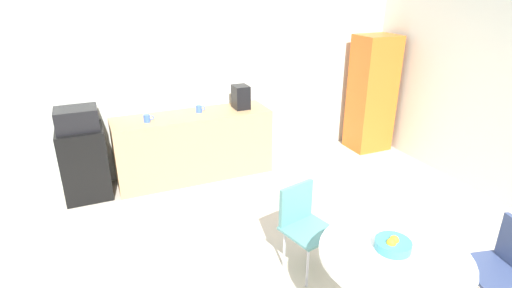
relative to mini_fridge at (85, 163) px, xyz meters
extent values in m
cube|color=silver|center=(1.69, 0.35, 0.85)|extent=(6.00, 0.10, 2.60)
cube|color=tan|center=(1.39, 0.00, 0.00)|extent=(2.08, 0.60, 0.90)
cube|color=black|center=(0.00, 0.00, 0.00)|extent=(0.54, 0.54, 0.90)
cube|color=black|center=(0.00, 0.00, 0.58)|extent=(0.48, 0.38, 0.26)
cube|color=orange|center=(4.24, -0.10, 0.45)|extent=(0.60, 0.50, 1.80)
cylinder|color=white|center=(2.03, -3.19, 0.26)|extent=(1.09, 1.09, 0.03)
cylinder|color=silver|center=(2.76, -3.19, -0.24)|extent=(0.02, 0.02, 0.42)
cylinder|color=silver|center=(3.06, -3.26, -0.24)|extent=(0.02, 0.02, 0.42)
cube|color=#384772|center=(2.87, -3.38, -0.01)|extent=(0.50, 0.50, 0.03)
cylinder|color=silver|center=(2.02, -2.46, -0.24)|extent=(0.02, 0.02, 0.42)
cylinder|color=silver|center=(1.71, -2.54, -0.24)|extent=(0.02, 0.02, 0.42)
cylinder|color=silver|center=(1.94, -2.16, -0.24)|extent=(0.02, 0.02, 0.42)
cylinder|color=silver|center=(1.64, -2.23, -0.24)|extent=(0.02, 0.02, 0.42)
cube|color=teal|center=(1.83, -2.35, -0.01)|extent=(0.51, 0.51, 0.03)
cube|color=teal|center=(1.78, -2.16, 0.19)|extent=(0.38, 0.13, 0.38)
cylinder|color=teal|center=(2.05, -3.14, 0.31)|extent=(0.26, 0.26, 0.07)
sphere|color=yellow|center=(2.06, -3.13, 0.35)|extent=(0.07, 0.07, 0.07)
sphere|color=yellow|center=(2.01, -3.15, 0.35)|extent=(0.07, 0.07, 0.07)
cylinder|color=#D84C4C|center=(2.11, 0.04, 0.50)|extent=(0.08, 0.08, 0.09)
torus|color=#D84C4C|center=(2.17, 0.04, 0.50)|extent=(0.06, 0.01, 0.06)
cylinder|color=#3F66BF|center=(1.50, 0.05, 0.50)|extent=(0.08, 0.08, 0.09)
torus|color=#3F66BF|center=(1.56, 0.05, 0.50)|extent=(0.06, 0.01, 0.06)
cylinder|color=#3F66BF|center=(0.79, -0.08, 0.50)|extent=(0.08, 0.08, 0.09)
torus|color=#3F66BF|center=(0.85, -0.08, 0.50)|extent=(0.06, 0.01, 0.06)
cube|color=black|center=(2.08, 0.00, 0.61)|extent=(0.20, 0.24, 0.32)
camera|label=1|loc=(0.17, -4.97, 2.10)|focal=28.16mm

